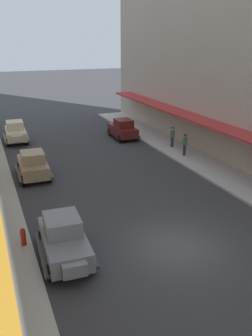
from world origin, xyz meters
TOP-DOWN VIEW (x-y plane):
  - ground_plane at (0.00, 0.00)m, footprint 200.00×200.00m
  - sidewalk_left at (-7.50, 0.00)m, footprint 3.00×60.00m
  - parked_car_1 at (-4.68, 21.18)m, footprint 2.25×4.30m
  - parked_car_2 at (4.77, 18.62)m, footprint 2.18×4.28m
  - parked_car_3 at (-4.59, 11.34)m, footprint 2.21×4.29m
  - parked_car_4 at (-4.82, 1.05)m, footprint 2.29×4.31m
  - fire_hydrant at (-6.35, 2.51)m, footprint 0.24×0.24m
  - pedestrian_0 at (7.41, 13.87)m, footprint 0.36×0.28m
  - pedestrian_1 at (7.14, 11.38)m, footprint 0.36×0.28m

SIDE VIEW (x-z plane):
  - ground_plane at x=0.00m, z-range 0.00..0.00m
  - sidewalk_left at x=-7.50m, z-range 0.00..0.15m
  - fire_hydrant at x=-6.35m, z-range 0.15..0.97m
  - parked_car_1 at x=-4.68m, z-range 0.02..1.86m
  - parked_car_2 at x=4.77m, z-range 0.02..1.86m
  - parked_car_3 at x=-4.59m, z-range 0.02..1.86m
  - parked_car_4 at x=-4.82m, z-range 0.02..1.86m
  - pedestrian_0 at x=7.41m, z-range 0.18..1.85m
  - pedestrian_1 at x=7.14m, z-range 0.18..1.85m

